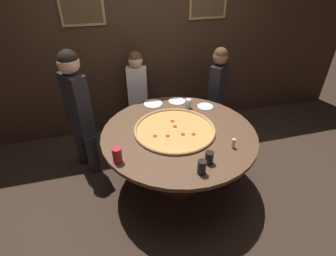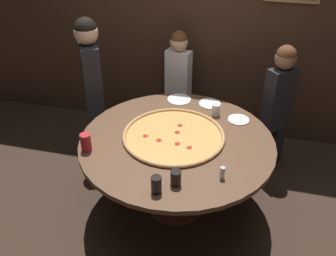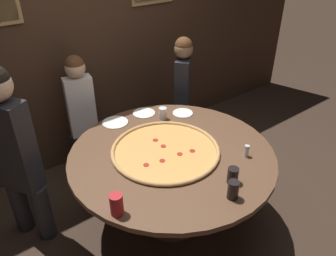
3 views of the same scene
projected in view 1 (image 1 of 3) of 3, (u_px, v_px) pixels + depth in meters
name	position (u px, v px, depth m)	size (l,w,h in m)	color
ground_plane	(177.00, 183.00, 3.13)	(24.00, 24.00, 0.00)	#38281E
back_wall	(149.00, 41.00, 3.54)	(6.40, 0.08, 2.60)	#3D281C
dining_table	(179.00, 142.00, 2.79)	(1.61, 1.61, 0.74)	brown
giant_pizza	(175.00, 129.00, 2.73)	(0.85, 0.85, 0.03)	#E0994C
drink_cup_near_right	(201.00, 167.00, 2.17)	(0.07, 0.07, 0.13)	black
drink_cup_near_left	(188.00, 104.00, 3.12)	(0.07, 0.07, 0.11)	silver
drink_cup_far_left	(117.00, 155.00, 2.29)	(0.08, 0.08, 0.15)	#B22328
drink_cup_by_shaker	(209.00, 158.00, 2.29)	(0.08, 0.08, 0.12)	black
white_plate_near_front	(177.00, 101.00, 3.28)	(0.21, 0.21, 0.01)	white
white_plate_right_side	(153.00, 104.00, 3.23)	(0.23, 0.23, 0.01)	white
white_plate_beside_cup	(205.00, 106.00, 3.17)	(0.19, 0.19, 0.01)	white
condiment_shaker	(233.00, 143.00, 2.47)	(0.04, 0.04, 0.10)	silver
diner_side_left	(138.00, 91.00, 3.60)	(0.33, 0.19, 1.26)	#232328
diner_side_right	(78.00, 107.00, 2.92)	(0.31, 0.39, 1.50)	#232328
diner_far_left	(217.00, 89.00, 3.57)	(0.32, 0.31, 1.31)	#232328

